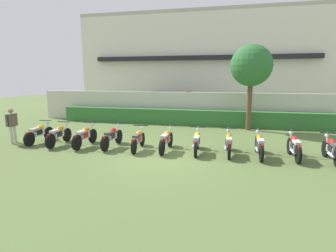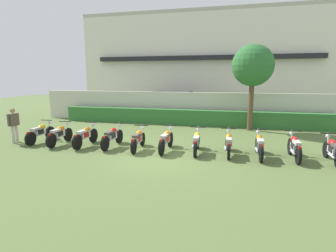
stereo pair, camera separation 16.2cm
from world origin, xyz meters
name	(u,v)px [view 1 (the left image)]	position (x,y,z in m)	size (l,w,h in m)	color
ground	(162,156)	(0.00, 0.00, 0.00)	(60.00, 60.00, 0.00)	#566B38
building	(204,63)	(0.00, 16.51, 4.26)	(21.94, 6.50, 8.52)	silver
compound_wall	(190,108)	(0.00, 7.55, 0.99)	(20.85, 0.30, 1.99)	beige
hedge_row	(189,117)	(0.00, 6.85, 0.47)	(16.68, 0.70, 0.95)	#337033
parked_car	(173,104)	(-1.79, 10.54, 0.94)	(4.67, 2.47, 1.89)	black
tree_near_inspector	(251,66)	(3.50, 5.98, 3.52)	(2.24, 2.24, 4.68)	brown
motorcycle_in_row_0	(39,133)	(-5.91, 0.79, 0.45)	(0.60, 1.91, 0.97)	black
motorcycle_in_row_1	(59,135)	(-4.80, 0.64, 0.45)	(0.60, 1.90, 0.97)	black
motorcycle_in_row_2	(85,136)	(-3.56, 0.67, 0.46)	(0.60, 1.93, 0.98)	black
motorcycle_in_row_3	(112,137)	(-2.37, 0.80, 0.45)	(0.60, 1.97, 0.97)	black
motorcycle_in_row_4	(138,139)	(-1.16, 0.66, 0.44)	(0.60, 1.84, 0.94)	black
motorcycle_in_row_5	(166,140)	(-0.01, 0.76, 0.45)	(0.60, 1.94, 0.97)	black
motorcycle_in_row_6	(197,141)	(1.22, 0.78, 0.45)	(0.60, 1.85, 0.96)	black
motorcycle_in_row_7	(229,143)	(2.43, 0.81, 0.44)	(0.60, 1.87, 0.95)	black
motorcycle_in_row_8	(259,145)	(3.54, 0.75, 0.46)	(0.60, 1.93, 0.98)	black
motorcycle_in_row_9	(294,146)	(4.75, 0.80, 0.46)	(0.60, 1.83, 0.97)	black
motorcycle_in_row_10	(332,149)	(5.95, 0.69, 0.44)	(0.60, 1.81, 0.95)	black
inspector_person	(12,123)	(-7.01, 0.48, 0.92)	(0.22, 0.64, 1.57)	beige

